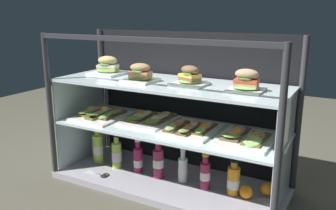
% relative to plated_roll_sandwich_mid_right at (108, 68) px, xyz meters
% --- Properties ---
extents(ground_plane, '(6.00, 6.00, 0.02)m').
position_rel_plated_roll_sandwich_mid_right_xyz_m(ground_plane, '(0.48, -0.06, -0.71)').
color(ground_plane, '#4D4A3D').
rests_on(ground_plane, ground).
extents(case_base_deck, '(1.44, 0.55, 0.04)m').
position_rel_plated_roll_sandwich_mid_right_xyz_m(case_base_deck, '(0.48, -0.06, -0.68)').
color(case_base_deck, '#A29FA9').
rests_on(case_base_deck, ground).
extents(case_frame, '(1.44, 0.55, 0.93)m').
position_rel_plated_roll_sandwich_mid_right_xyz_m(case_frame, '(0.48, 0.10, -0.19)').
color(case_frame, '#333338').
rests_on(case_frame, ground).
extents(riser_lower_tier, '(1.37, 0.48, 0.33)m').
position_rel_plated_roll_sandwich_mid_right_xyz_m(riser_lower_tier, '(0.48, -0.06, -0.49)').
color(riser_lower_tier, silver).
rests_on(riser_lower_tier, case_base_deck).
extents(shelf_lower_glass, '(1.39, 0.50, 0.01)m').
position_rel_plated_roll_sandwich_mid_right_xyz_m(shelf_lower_glass, '(0.48, -0.06, -0.32)').
color(shelf_lower_glass, silver).
rests_on(shelf_lower_glass, riser_lower_tier).
extents(riser_upper_tier, '(1.37, 0.48, 0.26)m').
position_rel_plated_roll_sandwich_mid_right_xyz_m(riser_upper_tier, '(0.48, -0.06, -0.19)').
color(riser_upper_tier, silver).
rests_on(riser_upper_tier, shelf_lower_glass).
extents(shelf_upper_glass, '(1.39, 0.50, 0.01)m').
position_rel_plated_roll_sandwich_mid_right_xyz_m(shelf_upper_glass, '(0.48, -0.06, -0.05)').
color(shelf_upper_glass, silver).
rests_on(shelf_upper_glass, riser_upper_tier).
extents(plated_roll_sandwich_mid_right, '(0.21, 0.21, 0.12)m').
position_rel_plated_roll_sandwich_mid_right_xyz_m(plated_roll_sandwich_mid_right, '(0.00, 0.00, 0.00)').
color(plated_roll_sandwich_mid_right, white).
rests_on(plated_roll_sandwich_mid_right, shelf_upper_glass).
extents(plated_roll_sandwich_left_of_center, '(0.18, 0.18, 0.11)m').
position_rel_plated_roll_sandwich_mid_right_xyz_m(plated_roll_sandwich_left_of_center, '(0.33, -0.11, -0.00)').
color(plated_roll_sandwich_left_of_center, white).
rests_on(plated_roll_sandwich_left_of_center, shelf_upper_glass).
extents(plated_roll_sandwich_far_right, '(0.19, 0.19, 0.11)m').
position_rel_plated_roll_sandwich_mid_right_xyz_m(plated_roll_sandwich_far_right, '(0.63, -0.07, -0.00)').
color(plated_roll_sandwich_far_right, white).
rests_on(plated_roll_sandwich_far_right, shelf_upper_glass).
extents(plated_roll_sandwich_right_of_center, '(0.18, 0.18, 0.12)m').
position_rel_plated_roll_sandwich_mid_right_xyz_m(plated_roll_sandwich_right_of_center, '(0.95, -0.07, 0.00)').
color(plated_roll_sandwich_right_of_center, white).
rests_on(plated_roll_sandwich_right_of_center, shelf_upper_glass).
extents(open_sandwich_tray_mid_left, '(0.29, 0.35, 0.06)m').
position_rel_plated_roll_sandwich_mid_right_xyz_m(open_sandwich_tray_mid_left, '(0.00, -0.09, -0.29)').
color(open_sandwich_tray_mid_left, white).
rests_on(open_sandwich_tray_mid_left, shelf_lower_glass).
extents(open_sandwich_tray_near_right_corner, '(0.29, 0.35, 0.06)m').
position_rel_plated_roll_sandwich_mid_right_xyz_m(open_sandwich_tray_near_right_corner, '(0.33, -0.02, -0.29)').
color(open_sandwich_tray_near_right_corner, white).
rests_on(open_sandwich_tray_near_right_corner, shelf_lower_glass).
extents(open_sandwich_tray_near_left_corner, '(0.29, 0.35, 0.06)m').
position_rel_plated_roll_sandwich_mid_right_xyz_m(open_sandwich_tray_near_left_corner, '(0.64, -0.07, -0.30)').
color(open_sandwich_tray_near_left_corner, white).
rests_on(open_sandwich_tray_near_left_corner, shelf_lower_glass).
extents(open_sandwich_tray_mid_right, '(0.29, 0.35, 0.06)m').
position_rel_plated_roll_sandwich_mid_right_xyz_m(open_sandwich_tray_mid_right, '(0.96, -0.07, -0.29)').
color(open_sandwich_tray_mid_right, white).
rests_on(open_sandwich_tray_mid_right, shelf_lower_glass).
extents(juice_bottle_front_right_end, '(0.07, 0.07, 0.25)m').
position_rel_plated_roll_sandwich_mid_right_xyz_m(juice_bottle_front_right_end, '(-0.07, -0.06, -0.55)').
color(juice_bottle_front_right_end, '#B0DA4E').
rests_on(juice_bottle_front_right_end, case_base_deck).
extents(juice_bottle_near_post, '(0.07, 0.07, 0.23)m').
position_rel_plated_roll_sandwich_mid_right_xyz_m(juice_bottle_near_post, '(0.10, -0.07, -0.56)').
color(juice_bottle_near_post, '#B0D14C').
rests_on(juice_bottle_near_post, case_base_deck).
extents(juice_bottle_front_middle, '(0.06, 0.06, 0.22)m').
position_rel_plated_roll_sandwich_mid_right_xyz_m(juice_bottle_front_middle, '(0.26, -0.05, -0.57)').
color(juice_bottle_front_middle, '#941948').
rests_on(juice_bottle_front_middle, case_base_deck).
extents(juice_bottle_back_right, '(0.07, 0.07, 0.24)m').
position_rel_plated_roll_sandwich_mid_right_xyz_m(juice_bottle_back_right, '(0.42, -0.07, -0.56)').
color(juice_bottle_back_right, '#902546').
rests_on(juice_bottle_back_right, case_base_deck).
extents(juice_bottle_tucked_behind, '(0.06, 0.06, 0.21)m').
position_rel_plated_roll_sandwich_mid_right_xyz_m(juice_bottle_tucked_behind, '(0.58, -0.04, -0.58)').
color(juice_bottle_tucked_behind, white).
rests_on(juice_bottle_tucked_behind, case_base_deck).
extents(juice_bottle_front_fourth, '(0.06, 0.06, 0.22)m').
position_rel_plated_roll_sandwich_mid_right_xyz_m(juice_bottle_front_fourth, '(0.73, -0.06, -0.56)').
color(juice_bottle_front_fourth, '#951F44').
rests_on(juice_bottle_front_fourth, case_base_deck).
extents(juice_bottle_front_left_end, '(0.07, 0.07, 0.21)m').
position_rel_plated_roll_sandwich_mid_right_xyz_m(juice_bottle_front_left_end, '(0.90, -0.04, -0.57)').
color(juice_bottle_front_left_end, orange).
rests_on(juice_bottle_front_left_end, case_base_deck).
extents(orange_fruit_beside_bottles, '(0.08, 0.08, 0.08)m').
position_rel_plated_roll_sandwich_mid_right_xyz_m(orange_fruit_beside_bottles, '(0.98, -0.05, -0.62)').
color(orange_fruit_beside_bottles, orange).
rests_on(orange_fruit_beside_bottles, case_base_deck).
extents(orange_fruit_near_left_post, '(0.08, 0.08, 0.08)m').
position_rel_plated_roll_sandwich_mid_right_xyz_m(orange_fruit_near_left_post, '(1.07, 0.03, -0.62)').
color(orange_fruit_near_left_post, orange).
rests_on(orange_fruit_near_left_post, case_base_deck).
extents(kitchen_scissors, '(0.18, 0.07, 0.01)m').
position_rel_plated_roll_sandwich_mid_right_xyz_m(kitchen_scissors, '(0.09, -0.22, -0.65)').
color(kitchen_scissors, silver).
rests_on(kitchen_scissors, case_base_deck).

